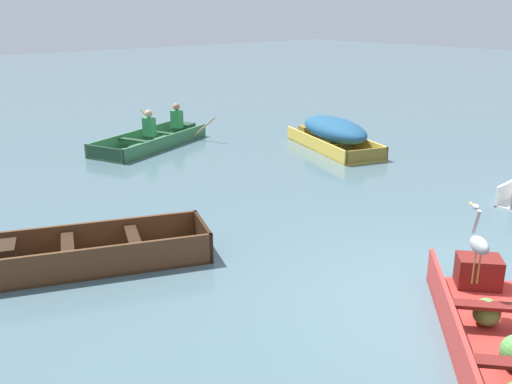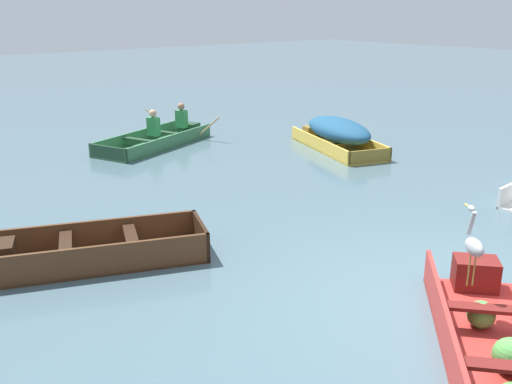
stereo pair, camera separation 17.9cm
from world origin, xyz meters
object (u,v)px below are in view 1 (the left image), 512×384
Objects in this scene: dinghy_red_foreground at (509,344)px; skiff_yellow_near_moored at (334,132)px; rowboat_green_with_crew at (155,138)px; heron_on_dinghy at (479,243)px; skiff_dark_varnish_mid_moored at (91,254)px.

dinghy_red_foreground is 1.06× the size of skiff_yellow_near_moored.
skiff_yellow_near_moored is at bearing -46.83° from rowboat_green_with_crew.
skiff_yellow_near_moored is 3.69× the size of heron_on_dinghy.
dinghy_red_foreground is 8.56m from skiff_yellow_near_moored.
skiff_dark_varnish_mid_moored is 6.86m from rowboat_green_with_crew.
rowboat_green_with_crew is (2.21, 9.97, 0.02)m from dinghy_red_foreground.
skiff_dark_varnish_mid_moored is at bearing -128.49° from rowboat_green_with_crew.
skiff_yellow_near_moored is 7.80m from heron_on_dinghy.
dinghy_red_foreground is at bearing -102.52° from rowboat_green_with_crew.
rowboat_green_with_crew reaches higher than dinghy_red_foreground.
skiff_yellow_near_moored is (5.18, 6.81, 0.25)m from dinghy_red_foreground.
skiff_dark_varnish_mid_moored is (-2.06, 4.60, -0.01)m from dinghy_red_foreground.
dinghy_red_foreground is at bearing -65.92° from skiff_dark_varnish_mid_moored.
skiff_yellow_near_moored is at bearing 52.48° from heron_on_dinghy.
skiff_dark_varnish_mid_moored is (-7.23, -2.21, -0.26)m from skiff_yellow_near_moored.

